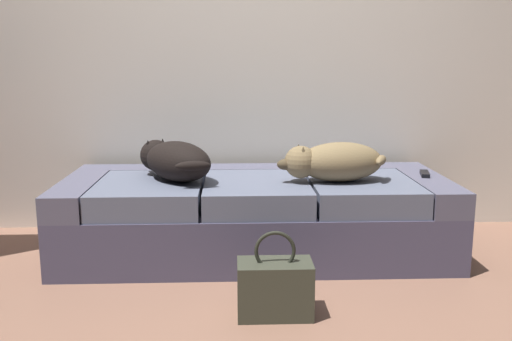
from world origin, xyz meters
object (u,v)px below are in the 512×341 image
at_px(tv_remote, 425,174).
at_px(couch, 256,215).
at_px(dog_tan, 334,162).
at_px(handbag, 275,288).
at_px(dog_dark, 174,160).

bearing_deg(tv_remote, couch, -165.59).
bearing_deg(dog_tan, handbag, -117.39).
relative_size(tv_remote, handbag, 0.40).
height_order(couch, dog_dark, dog_dark).
height_order(dog_dark, tv_remote, dog_dark).
bearing_deg(dog_dark, handbag, -57.68).
relative_size(couch, dog_tan, 3.42).
relative_size(dog_dark, dog_tan, 0.90).
xyz_separation_m(dog_dark, dog_tan, (0.87, -0.08, -0.00)).
height_order(couch, dog_tan, dog_tan).
distance_m(couch, handbag, 0.83).
distance_m(dog_dark, tv_remote, 1.42).
relative_size(dog_dark, handbag, 1.48).
bearing_deg(couch, tv_remote, 0.78).
bearing_deg(dog_dark, couch, 4.85).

